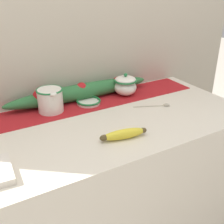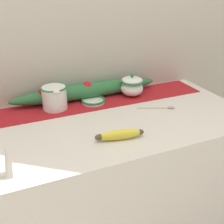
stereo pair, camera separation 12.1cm
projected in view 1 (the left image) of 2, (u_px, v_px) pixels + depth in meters
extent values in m
cube|color=beige|center=(107.00, 199.00, 1.45)|extent=(1.32, 0.64, 0.93)
cube|color=#B7AD99|center=(73.00, 44.00, 1.40)|extent=(2.12, 0.04, 2.40)
cube|color=#A8191E|center=(87.00, 103.00, 1.42)|extent=(1.21, 0.20, 0.00)
cylinder|color=white|center=(50.00, 100.00, 1.31)|extent=(0.12, 0.12, 0.11)
torus|color=#1E7038|center=(49.00, 90.00, 1.29)|extent=(0.12, 0.12, 0.01)
torus|color=white|center=(45.00, 94.00, 1.36)|extent=(0.06, 0.01, 0.06)
ellipsoid|color=white|center=(53.00, 94.00, 1.24)|extent=(0.04, 0.03, 0.02)
ellipsoid|color=white|center=(125.00, 87.00, 1.50)|extent=(0.12, 0.12, 0.08)
torus|color=#1E7038|center=(125.00, 80.00, 1.48)|extent=(0.12, 0.12, 0.01)
ellipsoid|color=white|center=(125.00, 79.00, 1.48)|extent=(0.11, 0.11, 0.03)
sphere|color=#1E7038|center=(126.00, 75.00, 1.47)|extent=(0.02, 0.02, 0.02)
cylinder|color=white|center=(89.00, 103.00, 1.41)|extent=(0.12, 0.12, 0.01)
torus|color=#1E7038|center=(89.00, 101.00, 1.40)|extent=(0.12, 0.12, 0.01)
ellipsoid|color=yellow|center=(124.00, 134.00, 1.10)|extent=(0.19, 0.07, 0.04)
ellipsoid|color=brown|center=(104.00, 138.00, 1.08)|extent=(0.04, 0.03, 0.02)
ellipsoid|color=brown|center=(143.00, 130.00, 1.13)|extent=(0.03, 0.03, 0.02)
cube|color=#A89E89|center=(148.00, 106.00, 1.38)|extent=(0.14, 0.06, 0.00)
ellipsoid|color=#A89E89|center=(166.00, 105.00, 1.39)|extent=(0.04, 0.03, 0.01)
ellipsoid|color=#2D6B38|center=(81.00, 92.00, 1.44)|extent=(0.79, 0.09, 0.08)
sphere|color=red|center=(40.00, 96.00, 1.34)|extent=(0.07, 0.07, 0.07)
sphere|color=red|center=(82.00, 88.00, 1.43)|extent=(0.05, 0.05, 0.05)
sphere|color=red|center=(118.00, 82.00, 1.52)|extent=(0.06, 0.06, 0.06)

